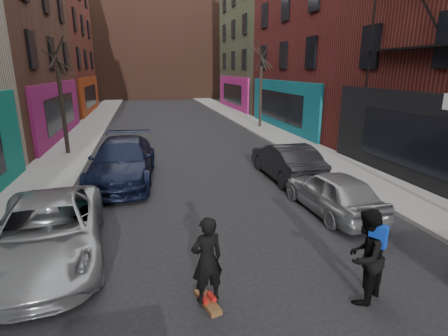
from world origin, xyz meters
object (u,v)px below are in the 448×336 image
tree_left_far (60,88)px  parked_left_far (48,231)px  parked_right_far (333,192)px  parked_right_end (286,161)px  pedestrian (365,256)px  parked_left_end (123,161)px  skateboard (208,302)px  skateboarder (207,260)px  tree_right_far (261,80)px

tree_left_far → parked_left_far: 11.29m
tree_left_far → parked_right_far: 13.87m
parked_right_end → pedestrian: (-1.64, -7.64, 0.21)m
parked_left_end → skateboard: size_ratio=7.09×
skateboarder → tree_right_far: bearing=-125.7°
tree_left_far → skateboard: 14.56m
parked_right_end → skateboard: size_ratio=5.46×
parked_left_far → parked_right_far: parked_left_far is taller
parked_left_end → parked_right_end: bearing=-5.0°
skateboard → skateboarder: bearing=0.0°
skateboarder → parked_left_far: bearing=-51.4°
tree_left_far → skateboard: (4.86, -13.31, -3.33)m
skateboard → skateboarder: skateboarder is taller
tree_left_far → parked_left_far: size_ratio=1.28×
tree_right_far → parked_right_far: size_ratio=1.73×
parked_right_far → skateboarder: 5.72m
parked_left_far → pedestrian: bearing=-31.8°
parked_left_end → pedestrian: size_ratio=3.07×
skateboard → pedestrian: (2.90, -0.51, 0.88)m
parked_left_end → parked_right_far: (6.40, -4.70, -0.15)m
parked_left_far → pedestrian: pedestrian is taller
parked_left_end → skateboard: bearing=-72.9°
tree_left_far → parked_right_end: size_ratio=1.49×
tree_right_far → parked_left_far: 20.21m
parked_right_far → parked_right_end: size_ratio=0.90×
tree_right_far → parked_right_end: 12.85m
parked_left_end → skateboard: parked_left_end is taller
tree_left_far → parked_left_end: tree_left_far is taller
pedestrian → parked_right_far: bearing=-144.5°
parked_left_far → parked_left_end: (1.40, 5.72, 0.11)m
parked_right_end → skateboard: 8.48m
tree_left_far → pedestrian: (7.76, -13.82, -2.45)m
parked_left_far → parked_right_end: parked_right_end is taller
skateboard → parked_left_end: bearing=88.4°
parked_left_end → parked_right_end: parked_left_end is taller
tree_left_far → parked_right_end: tree_left_far is taller
parked_left_far → skateboard: parked_left_far is taller
parked_right_far → skateboarder: bearing=34.7°
parked_left_end → parked_right_end: (6.40, -1.05, -0.10)m
tree_right_far → parked_left_far: bearing=-122.7°
tree_right_far → pedestrian: size_ratio=3.68×
tree_right_far → skateboard: size_ratio=8.50×
tree_left_far → parked_left_far: tree_left_far is taller
skateboarder → tree_left_far: bearing=-84.3°
parked_right_far → pedestrian: pedestrian is taller
skateboard → parked_left_far: bearing=128.6°
pedestrian → tree_right_far: bearing=-135.4°
parked_right_end → skateboard: parked_right_end is taller
tree_left_far → skateboarder: size_ratio=3.87×
parked_left_end → skateboarder: bearing=-72.9°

